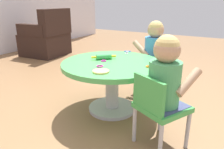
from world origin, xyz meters
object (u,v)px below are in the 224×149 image
object	(u,v)px
seated_child_right	(154,45)
craft_table	(112,74)
child_chair_left	(159,107)
seated_child_left	(165,74)
child_chair_right	(156,66)
armchair_dark	(47,39)
craft_scissors	(127,52)
rolling_pin	(104,57)

from	to	relation	value
seated_child_right	craft_table	bearing A→B (deg)	164.24
child_chair_left	seated_child_left	distance (m)	0.23
child_chair_right	armchair_dark	bearing A→B (deg)	74.25
seated_child_left	seated_child_right	size ratio (longest dim) A/B	1.00
seated_child_right	craft_scissors	bearing A→B (deg)	130.31
seated_child_right	seated_child_left	bearing A→B (deg)	-155.92
child_chair_right	craft_table	bearing A→B (deg)	160.61
seated_child_right	child_chair_left	bearing A→B (deg)	-157.70
seated_child_right	rolling_pin	world-z (taller)	seated_child_right
child_chair_right	armchair_dark	world-z (taller)	armchair_dark
seated_child_right	armchair_dark	size ratio (longest dim) A/B	0.60
child_chair_right	child_chair_left	bearing A→B (deg)	-159.55
child_chair_right	craft_scissors	world-z (taller)	child_chair_right
seated_child_left	armchair_dark	size ratio (longest dim) A/B	0.60
craft_scissors	child_chair_right	bearing A→B (deg)	-55.66
craft_table	seated_child_left	world-z (taller)	seated_child_left
child_chair_left	seated_child_right	xyz separation A→B (m)	(0.92, 0.38, 0.23)
craft_table	armchair_dark	world-z (taller)	armchair_dark
child_chair_left	rolling_pin	distance (m)	0.77
seated_child_left	rolling_pin	distance (m)	0.75
craft_table	seated_child_right	distance (m)	0.65
child_chair_right	seated_child_left	bearing A→B (deg)	-157.77
child_chair_right	craft_scissors	bearing A→B (deg)	124.34
seated_child_left	seated_child_right	distance (m)	0.96
armchair_dark	child_chair_right	bearing A→B (deg)	-105.75
child_chair_right	rolling_pin	world-z (taller)	child_chair_right
craft_table	child_chair_right	bearing A→B (deg)	-19.39
child_chair_left	seated_child_right	world-z (taller)	seated_child_right
craft_table	armchair_dark	size ratio (longest dim) A/B	1.05
seated_child_left	seated_child_right	world-z (taller)	same
craft_table	craft_scissors	world-z (taller)	craft_scissors
child_chair_left	rolling_pin	size ratio (longest dim) A/B	2.94
craft_table	rolling_pin	world-z (taller)	rolling_pin
craft_table	armchair_dark	distance (m)	2.49
seated_child_right	rolling_pin	distance (m)	0.63
child_chair_left	seated_child_right	distance (m)	1.02
seated_child_left	rolling_pin	bearing A→B (deg)	64.80
seated_child_left	child_chair_right	distance (m)	0.97
child_chair_left	craft_table	bearing A→B (deg)	60.28
rolling_pin	craft_scissors	bearing A→B (deg)	-8.91
child_chair_right	rolling_pin	xyz separation A→B (m)	(-0.55, 0.32, 0.19)
craft_table	armchair_dark	bearing A→B (deg)	59.64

